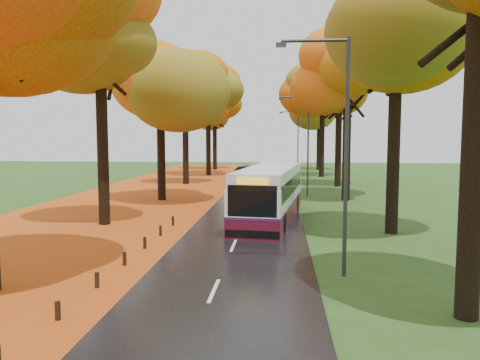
# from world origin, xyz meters

# --- Properties ---
(road) EXTENTS (6.50, 90.00, 0.04)m
(road) POSITION_xyz_m (0.00, 25.00, 0.02)
(road) COLOR black
(road) RESTS_ON ground
(centre_line) EXTENTS (0.12, 90.00, 0.01)m
(centre_line) POSITION_xyz_m (0.00, 25.00, 0.04)
(centre_line) COLOR silver
(centre_line) RESTS_ON road
(leaf_verge) EXTENTS (12.00, 90.00, 0.02)m
(leaf_verge) POSITION_xyz_m (-9.00, 25.00, 0.01)
(leaf_verge) COLOR #963E0D
(leaf_verge) RESTS_ON ground
(leaf_drift) EXTENTS (0.90, 90.00, 0.01)m
(leaf_drift) POSITION_xyz_m (-3.05, 25.00, 0.04)
(leaf_drift) COLOR #CE5015
(leaf_drift) RESTS_ON road
(trees_left) EXTENTS (9.20, 74.00, 13.88)m
(trees_left) POSITION_xyz_m (-7.18, 27.06, 9.53)
(trees_left) COLOR black
(trees_left) RESTS_ON ground
(trees_right) EXTENTS (9.30, 74.20, 13.96)m
(trees_right) POSITION_xyz_m (7.19, 26.91, 9.69)
(trees_right) COLOR black
(trees_right) RESTS_ON ground
(bollard_row) EXTENTS (0.11, 23.51, 0.52)m
(bollard_row) POSITION_xyz_m (-3.70, 4.70, 0.26)
(bollard_row) COLOR black
(bollard_row) RESTS_ON ground
(streetlamp_near) EXTENTS (2.45, 0.18, 8.00)m
(streetlamp_near) POSITION_xyz_m (3.95, 8.00, 4.71)
(streetlamp_near) COLOR #333538
(streetlamp_near) RESTS_ON ground
(streetlamp_mid) EXTENTS (2.45, 0.18, 8.00)m
(streetlamp_mid) POSITION_xyz_m (3.95, 30.00, 4.71)
(streetlamp_mid) COLOR #333538
(streetlamp_mid) RESTS_ON ground
(streetlamp_far) EXTENTS (2.45, 0.18, 8.00)m
(streetlamp_far) POSITION_xyz_m (3.95, 52.00, 4.71)
(streetlamp_far) COLOR #333538
(streetlamp_far) RESTS_ON ground
(bus) EXTENTS (3.96, 11.61, 2.99)m
(bus) POSITION_xyz_m (1.43, 18.63, 1.61)
(bus) COLOR #500C1E
(bus) RESTS_ON road
(car_white) EXTENTS (2.30, 3.86, 1.23)m
(car_white) POSITION_xyz_m (-2.35, 36.15, 0.66)
(car_white) COLOR white
(car_white) RESTS_ON road
(car_silver) EXTENTS (1.56, 3.89, 1.26)m
(car_silver) POSITION_xyz_m (-2.21, 39.05, 0.67)
(car_silver) COLOR #A8ACB1
(car_silver) RESTS_ON road
(car_dark) EXTENTS (3.15, 5.16, 1.40)m
(car_dark) POSITION_xyz_m (-2.25, 44.78, 0.74)
(car_dark) COLOR black
(car_dark) RESTS_ON road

